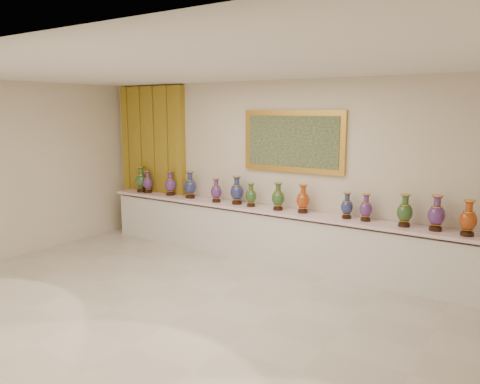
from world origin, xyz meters
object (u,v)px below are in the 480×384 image
at_px(vase_0, 141,181).
at_px(vase_2, 170,184).
at_px(counter, 281,237).
at_px(vase_1, 148,183).

distance_m(vase_0, vase_2, 0.74).
bearing_deg(counter, vase_0, -179.20).
bearing_deg(vase_0, vase_1, 1.52).
xyz_separation_m(vase_0, vase_2, (0.73, 0.05, -0.02)).
distance_m(vase_1, vase_2, 0.56).
xyz_separation_m(counter, vase_1, (-2.99, -0.04, 0.66)).
bearing_deg(counter, vase_2, 179.91).
height_order(counter, vase_1, vase_1).
relative_size(vase_0, vase_1, 1.17).
height_order(vase_1, vase_2, vase_2).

